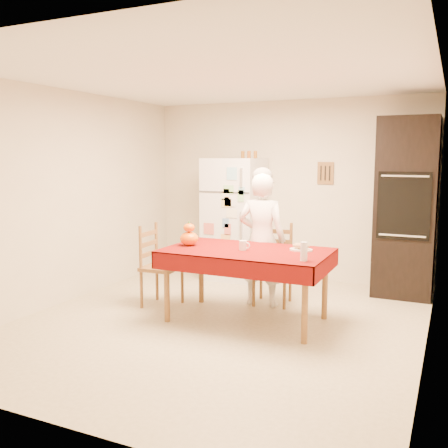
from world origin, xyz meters
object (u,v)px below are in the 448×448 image
Objects in this scene: chair_far at (274,260)px; chair_left at (157,262)px; refrigerator at (234,219)px; dining_table at (247,256)px; bread_plate at (301,250)px; oven_cabinet at (406,208)px; seated_woman at (262,240)px; wine_glass at (304,251)px; coffee_mug at (243,245)px; pumpkin_lower at (189,239)px.

chair_far and chair_left have the same top height.
dining_table is at bearing -62.39° from refrigerator.
oven_cabinet is at bearing 60.60° from bread_plate.
chair_far is 0.79m from bread_plate.
bread_plate is (0.59, -0.42, -0.00)m from seated_woman.
wine_glass is at bearing -64.18° from chair_far.
chair_far is at bearing 84.84° from coffee_mug.
refrigerator reaches higher than wine_glass.
seated_woman is at bearing 130.19° from wine_glass.
refrigerator is at bearing -12.77° from chair_left.
dining_table is at bearing 92.52° from seated_woman.
chair_left is at bearing -147.15° from oven_cabinet.
wine_glass is (0.75, -0.89, 0.08)m from seated_woman.
wine_glass is (1.36, -0.25, 0.01)m from pumpkin_lower.
seated_woman is 8.78× the size of wine_glass.
pumpkin_lower is (-2.06, -1.76, -0.26)m from oven_cabinet.
oven_cabinet is at bearing 70.64° from wine_glass.
seated_woman reaches higher than pumpkin_lower.
pumpkin_lower is at bearing -105.87° from chair_left.
bread_plate is (1.69, 0.11, 0.26)m from chair_left.
dining_table is at bearing 157.28° from wine_glass.
oven_cabinet is 2.32× the size of chair_left.
oven_cabinet is 3.10m from chair_left.
pumpkin_lower is at bearing -82.85° from refrigerator.
seated_woman is at bearing 92.67° from coffee_mug.
chair_far reaches higher than dining_table.
oven_cabinet is 2.32× the size of chair_far.
refrigerator is 9.66× the size of wine_glass.
chair_left is at bearing -99.79° from refrigerator.
chair_left is at bearing 22.48° from seated_woman.
chair_left is 5.40× the size of wine_glass.
seated_woman is 0.72m from bread_plate.
refrigerator is 1.00× the size of dining_table.
coffee_mug is at bearing -0.25° from pumpkin_lower.
bread_plate is (1.19, 0.22, -0.07)m from pumpkin_lower.
pumpkin_lower is (-0.61, -0.63, 0.06)m from seated_woman.
oven_cabinet is 2.29m from coffee_mug.
chair_far is (0.92, -0.94, -0.34)m from refrigerator.
wine_glass is at bearing -10.58° from pumpkin_lower.
seated_woman is at bearing 95.46° from dining_table.
oven_cabinet is 2.15m from wine_glass.
dining_table is 0.61m from seated_woman.
pumpkin_lower is at bearing -139.50° from oven_cabinet.
oven_cabinet is 22.00× the size of coffee_mug.
wine_glass is at bearing -109.36° from oven_cabinet.
pumpkin_lower is at bearing 179.75° from coffee_mug.
chair_far is 0.61× the size of seated_woman.
dining_table is 1.79× the size of chair_left.
refrigerator reaches higher than chair_far.
coffee_mug is 0.42× the size of bread_plate.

